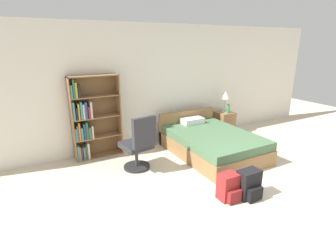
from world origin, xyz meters
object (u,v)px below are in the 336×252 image
Objects in this scene: bed at (211,142)px; office_chair at (139,145)px; backpack_black at (249,185)px; nightstand at (224,123)px; water_bottle at (228,109)px; backpack_red at (229,187)px; bookshelf at (90,120)px; table_lamp at (225,96)px.

office_chair reaches higher than bed.
office_chair reaches higher than backpack_black.
bed is at bearing -142.07° from nightstand.
backpack_red is at bearing -130.34° from water_bottle.
water_bottle is (3.29, -0.24, -0.13)m from bookshelf.
office_chair is at bearing -162.34° from table_lamp.
water_bottle reaches higher than bed.
table_lamp is (2.66, 0.85, 0.48)m from office_chair.
water_bottle is 0.56× the size of backpack_red.
bookshelf is 3.28m from table_lamp.
bed is 1.96× the size of office_chair.
table_lamp reaches higher than backpack_black.
bed is at bearing -0.57° from office_chair.
table_lamp is 3.10m from backpack_red.
nightstand is at bearing 56.70° from backpack_black.
bed is at bearing -24.26° from bookshelf.
table_lamp is (1.07, 0.86, 0.71)m from bed.
table_lamp is 2.35× the size of water_bottle.
bookshelf is 3.33m from nightstand.
backpack_black is at bearing -56.87° from bookshelf.
bookshelf is at bearing 119.36° from backpack_red.
backpack_red is (-0.81, -1.48, -0.05)m from bed.
bookshelf is 2.90m from backpack_red.
water_bottle is at bearing 55.61° from backpack_black.
nightstand is at bearing 50.87° from backpack_red.
office_chair reaches higher than nightstand.
table_lamp is at bearing -2.24° from bookshelf.
table_lamp is at bearing 38.75° from bed.
water_bottle is (0.00, -0.10, 0.38)m from nightstand.
water_bottle is (1.09, 0.75, 0.42)m from bed.
bed reaches higher than nightstand.
backpack_black is (-1.59, -2.45, -0.75)m from table_lamp.
nightstand is 1.39× the size of backpack_red.
office_chair is 2.37× the size of backpack_black.
nightstand is 0.39m from water_bottle.
backpack_black is (-0.51, -1.59, -0.04)m from bed.
bookshelf is 3.11× the size of table_lamp.
backpack_black is 1.09× the size of backpack_red.
water_bottle is (0.02, -0.11, -0.30)m from table_lamp.
bed is 1.60m from office_chair.
water_bottle is 0.51× the size of backpack_black.
bookshelf reaches higher than bed.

